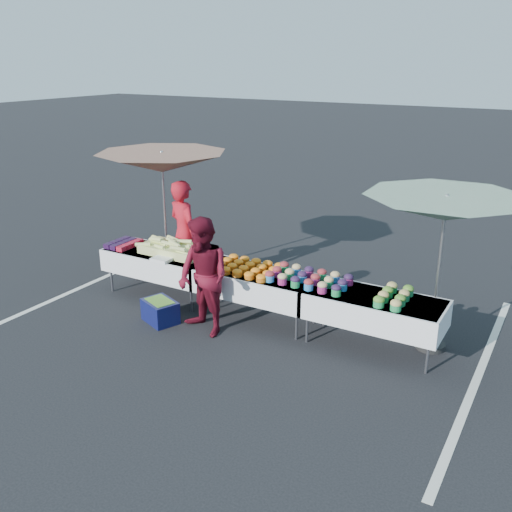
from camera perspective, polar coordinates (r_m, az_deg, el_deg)
The scene contains 17 objects.
ground at distance 8.64m, azimuth 0.00°, elevation -6.27°, with size 80.00×80.00×0.00m, color black.
stripe_left at distance 10.48m, azimuth -15.32°, elevation -2.23°, with size 0.10×5.00×0.00m, color silver.
stripe_right at distance 7.74m, azimuth 21.37°, elevation -10.99°, with size 0.10×5.00×0.00m, color silver.
table_left at distance 9.38m, azimuth -9.55°, elevation -0.57°, with size 1.86×0.81×0.75m.
table_center at distance 8.41m, azimuth 0.00°, elevation -2.68°, with size 1.86×0.81×0.75m.
table_right at distance 7.73m, azimuth 11.66°, elevation -5.14°, with size 1.86×0.81×0.75m.
berry_punnets at distance 9.72m, azimuth -13.09°, elevation 1.19°, with size 0.40×0.54×0.08m.
corn_pile at distance 9.18m, azimuth -8.32°, elevation 0.75°, with size 1.16×0.57×0.26m.
plastic_bags at distance 8.92m, azimuth -9.35°, elevation -0.31°, with size 0.30×0.25×0.05m, color white.
carrot_bowls at distance 8.39m, azimuth -0.92°, elevation -1.14°, with size 0.95×0.69×0.11m.
potato_cups at distance 7.95m, azimuth 5.31°, elevation -2.17°, with size 1.14×0.58×0.16m.
bean_baskets at distance 7.56m, azimuth 13.62°, elevation -3.89°, with size 0.36×0.68×0.15m.
vendor at distance 9.63m, azimuth -7.19°, elevation 2.17°, with size 0.67×0.44×1.83m, color #B51423.
customer at distance 7.93m, azimuth -5.28°, elevation -2.13°, with size 0.82×0.64×1.69m, color maroon.
umbrella_left at distance 9.77m, azimuth -9.38°, elevation 9.13°, with size 2.39×2.39×2.26m.
umbrella_right at distance 7.50m, azimuth 18.43°, elevation 4.44°, with size 2.68×2.68×2.13m.
storage_bin at distance 8.59m, azimuth -9.55°, elevation -5.41°, with size 0.62×0.55×0.34m.
Camera 1 is at (3.91, -6.74, 3.74)m, focal length 40.00 mm.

